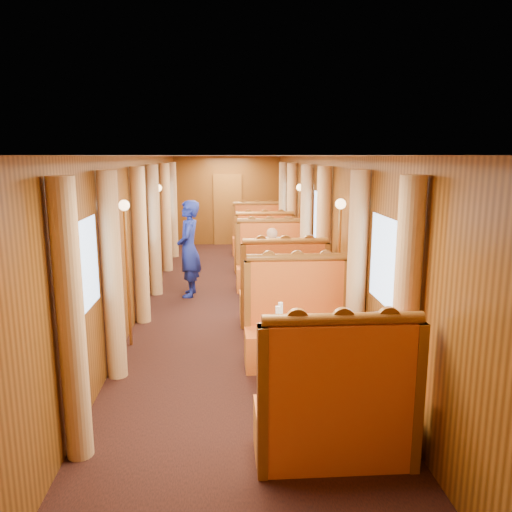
{
  "coord_description": "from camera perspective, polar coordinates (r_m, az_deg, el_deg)",
  "views": [
    {
      "loc": [
        -0.15,
        -8.2,
        2.5
      ],
      "look_at": [
        0.34,
        -1.02,
        1.05
      ],
      "focal_mm": 35.0,
      "sensor_mm": 36.0,
      "label": 1
    }
  ],
  "objects": [
    {
      "name": "sconce_left_aft",
      "position": [
        10.09,
        -11.0,
        4.83
      ],
      "size": [
        0.14,
        0.14,
        1.95
      ],
      "color": "#BF8C3F",
      "rests_on": "floor"
    },
    {
      "name": "curtain_left_mid_a",
      "position": [
        7.64,
        -13.08,
        1.1
      ],
      "size": [
        0.22,
        0.22,
        2.35
      ],
      "primitive_type": "cylinder",
      "color": "#E2B074",
      "rests_on": "floor"
    },
    {
      "name": "curtain_right_far_a",
      "position": [
        11.11,
        4.09,
        4.5
      ],
      "size": [
        0.22,
        0.22,
        2.35
      ],
      "primitive_type": "cylinder",
      "color": "#E2B074",
      "rests_on": "floor"
    },
    {
      "name": "table_far",
      "position": [
        11.93,
        0.53,
        1.11
      ],
      "size": [
        1.05,
        0.72,
        0.75
      ],
      "primitive_type": "cube",
      "color": "white",
      "rests_on": "floor"
    },
    {
      "name": "ceiling",
      "position": [
        8.2,
        -2.88,
        11.37
      ],
      "size": [
        3.0,
        12.0,
        0.01
      ],
      "primitive_type": null,
      "rotation": [
        3.14,
        0.0,
        0.0
      ],
      "color": "silver",
      "rests_on": "wall_left"
    },
    {
      "name": "wall_right",
      "position": [
        8.46,
        7.43,
        2.79
      ],
      "size": [
        0.01,
        12.0,
        2.5
      ],
      "primitive_type": null,
      "rotation": [
        1.57,
        0.0,
        -1.57
      ],
      "color": "brown",
      "rests_on": "floor"
    },
    {
      "name": "steward",
      "position": [
        9.0,
        -7.68,
        0.82
      ],
      "size": [
        0.44,
        0.65,
        1.73
      ],
      "primitive_type": "imported",
      "rotation": [
        0.0,
        0.0,
        -1.61
      ],
      "color": "navy",
      "rests_on": "floor"
    },
    {
      "name": "banquette_mid_fwd",
      "position": [
        7.53,
        3.15,
        -4.63
      ],
      "size": [
        1.3,
        0.55,
        1.34
      ],
      "color": "#BA3514",
      "rests_on": "floor"
    },
    {
      "name": "passenger",
      "position": [
        9.15,
        1.85,
        0.3
      ],
      "size": [
        0.4,
        0.44,
        0.76
      ],
      "color": "beige",
      "rests_on": "banquette_mid_aft"
    },
    {
      "name": "doorway_far",
      "position": [
        14.25,
        -3.25,
        5.32
      ],
      "size": [
        0.8,
        0.04,
        2.0
      ],
      "primitive_type": "cube",
      "color": "brown",
      "rests_on": "floor"
    },
    {
      "name": "wall_near",
      "position": [
        2.53,
        -0.02,
        -18.12
      ],
      "size": [
        3.0,
        0.01,
        2.5
      ],
      "primitive_type": null,
      "rotation": [
        -1.57,
        0.0,
        0.0
      ],
      "color": "brown",
      "rests_on": "floor"
    },
    {
      "name": "window_right_near",
      "position": [
        5.08,
        14.97,
        -0.91
      ],
      "size": [
        0.01,
        1.2,
        0.9
      ],
      "primitive_type": null,
      "rotation": [
        1.57,
        0.0,
        -1.57
      ],
      "color": "#8BADD9",
      "rests_on": "wall_right"
    },
    {
      "name": "curtain_right_mid_b",
      "position": [
        9.2,
        5.75,
        3.05
      ],
      "size": [
        0.22,
        0.22,
        2.35
      ],
      "primitive_type": "cylinder",
      "color": "#E2B074",
      "rests_on": "floor"
    },
    {
      "name": "banquette_far_fwd",
      "position": [
        10.92,
        0.93,
        0.42
      ],
      "size": [
        1.3,
        0.55,
        1.34
      ],
      "color": "#BA3514",
      "rests_on": "floor"
    },
    {
      "name": "table_near",
      "position": [
        5.23,
        6.52,
        -12.63
      ],
      "size": [
        1.05,
        0.72,
        0.75
      ],
      "primitive_type": "cube",
      "color": "white",
      "rests_on": "floor"
    },
    {
      "name": "banquette_far_aft",
      "position": [
        12.91,
        0.18,
        2.12
      ],
      "size": [
        1.3,
        0.55,
        1.34
      ],
      "color": "#BA3514",
      "rests_on": "floor"
    },
    {
      "name": "sconce_right_fore",
      "position": [
        6.73,
        9.51,
        1.68
      ],
      "size": [
        0.14,
        0.14,
        1.95
      ],
      "color": "#BF8C3F",
      "rests_on": "floor"
    },
    {
      "name": "window_left_near",
      "position": [
        5.0,
        -19.29,
        -1.38
      ],
      "size": [
        0.01,
        1.2,
        0.9
      ],
      "primitive_type": null,
      "rotation": [
        1.57,
        0.0,
        1.57
      ],
      "color": "#8BADD9",
      "rests_on": "wall_left"
    },
    {
      "name": "curtain_right_far_b",
      "position": [
        12.64,
        3.12,
        5.34
      ],
      "size": [
        0.22,
        0.22,
        2.35
      ],
      "primitive_type": "cylinder",
      "color": "#E2B074",
      "rests_on": "floor"
    },
    {
      "name": "wall_left",
      "position": [
        8.4,
        -13.08,
        2.53
      ],
      "size": [
        0.01,
        12.0,
        2.5
      ],
      "primitive_type": null,
      "rotation": [
        1.57,
        0.0,
        1.57
      ],
      "color": "brown",
      "rests_on": "floor"
    },
    {
      "name": "curtain_left_mid_b",
      "position": [
        9.16,
        -11.56,
        2.83
      ],
      "size": [
        0.22,
        0.22,
        2.35
      ],
      "primitive_type": "cylinder",
      "color": "#E2B074",
      "rests_on": "floor"
    },
    {
      "name": "curtain_left_far_a",
      "position": [
        11.07,
        -10.25,
        4.32
      ],
      "size": [
        0.22,
        0.22,
        2.35
      ],
      "primitive_type": "cylinder",
      "color": "#E2B074",
      "rests_on": "floor"
    },
    {
      "name": "teapot_left",
      "position": [
        4.96,
        4.97,
        -8.51
      ],
      "size": [
        0.19,
        0.16,
        0.13
      ],
      "primitive_type": null,
      "rotation": [
        0.0,
        0.0,
        -0.29
      ],
      "color": "silver",
      "rests_on": "tea_tray"
    },
    {
      "name": "curtain_left_near_a",
      "position": [
        4.32,
        -20.4,
        -7.21
      ],
      "size": [
        0.22,
        0.22,
        2.35
      ],
      "primitive_type": "cylinder",
      "color": "#E2B074",
      "rests_on": "floor"
    },
    {
      "name": "floor",
      "position": [
        8.57,
        -2.71,
        -5.58
      ],
      "size": [
        3.0,
        12.0,
        0.01
      ],
      "primitive_type": null,
      "color": "black",
      "rests_on": "ground"
    },
    {
      "name": "window_right_mid",
      "position": [
        8.43,
        7.37,
        4.13
      ],
      "size": [
        0.01,
        1.2,
        0.9
      ],
      "primitive_type": null,
      "rotation": [
        1.57,
        0.0,
        -1.57
      ],
      "color": "#8BADD9",
      "rests_on": "wall_right"
    },
    {
      "name": "curtain_right_near_b",
      "position": [
        5.84,
        11.42,
        -1.95
      ],
      "size": [
        0.22,
        0.22,
        2.35
      ],
      "primitive_type": "cylinder",
      "color": "#E2B074",
      "rests_on": "floor"
    },
    {
      "name": "teapot_back",
      "position": [
        5.08,
        5.34,
        -8.02
      ],
      "size": [
        0.19,
        0.16,
        0.13
      ],
      "primitive_type": null,
      "rotation": [
        0.0,
        0.0,
        0.26
      ],
      "color": "silver",
      "rests_on": "tea_tray"
    },
    {
      "name": "teapot_right",
      "position": [
        4.94,
        6.27,
        -8.69
      ],
      "size": [
        0.17,
        0.14,
        0.12
      ],
      "primitive_type": null,
      "rotation": [
        0.0,
        0.0,
        -0.23
      ],
      "color": "silver",
      "rests_on": "tea_tray"
    },
    {
      "name": "curtain_left_far_b",
      "position": [
        12.61,
        -9.48,
        5.19
      ],
      "size": [
        0.22,
        0.22,
        2.35
      ],
      "primitive_type": "cylinder",
      "color": "#E2B074",
      "rests_on": "floor"
    },
    {
      "name": "banquette_near_aft",
      "position": [
        6.15,
        4.83,
        -8.4
      ],
      "size": [
        1.3,
        0.55,
        1.34
      ],
      "color": "#BA3514",
      "rests_on": "floor"
    },
    {
      "name": "window_right_far",
      "position": [
        11.86,
        4.1,
        6.27
      ],
      "size": [
        0.01,
        1.2,
        0.9
      ],
      "primitive_type": null,
      "rotation": [
        1.57,
        0.0,
        -1.57
      ],
      "color": "#8BADD9",
      "rests_on": "wall_right"
    },
    {
      "name": "curtain_right_near_a",
      "position": [
        4.41,
        16.72,
        -6.58
      ],
      "size": [
        0.22,
        0.22,
        2.35
      ],
      "primitive_type": "cylinder",
      "color": "#E2B074",
      "rests_on": "floor"
    },
    {
      "name": "window_left_far",
      "position": [
        11.82,
        -10.39,
        6.1
      ],
      "size": [
        0.01,
        1.2,
        0.9
      ],
      "primitive_type": null,
      "rotation": [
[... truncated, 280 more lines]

